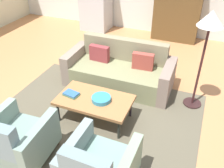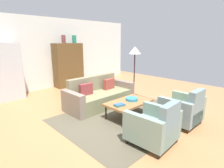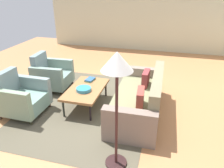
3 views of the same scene
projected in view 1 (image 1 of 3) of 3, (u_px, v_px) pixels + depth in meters
ground_plane at (97, 97)px, 4.68m from camera, size 10.50×10.50×0.00m
area_rug at (97, 116)px, 4.21m from camera, size 3.40×2.60×0.01m
couch at (120, 70)px, 4.92m from camera, size 2.11×0.92×0.86m
coffee_table at (94, 101)px, 3.96m from camera, size 1.20×0.70×0.41m
armchair_left at (16, 142)px, 3.27m from camera, size 0.84×0.84×0.88m
fruit_bowl at (101, 99)px, 3.88m from camera, size 0.31×0.31×0.07m
book_stack at (71, 94)px, 4.01m from camera, size 0.28×0.21×0.05m
cabinet at (178, 7)px, 6.46m from camera, size 1.20×0.51×1.80m
floor_lamp at (209, 28)px, 3.69m from camera, size 0.40×0.40×1.72m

